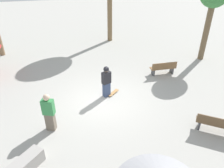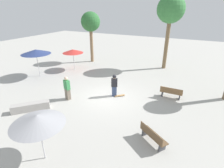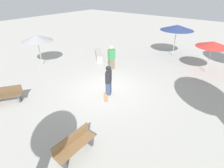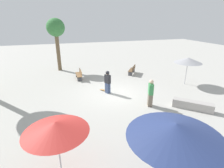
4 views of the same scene
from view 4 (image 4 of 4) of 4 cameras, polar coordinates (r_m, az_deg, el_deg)
name	(u,v)px [view 4 (image 4 of 4)]	position (r m, az deg, el deg)	size (l,w,h in m)	color
ground_plane	(113,93)	(13.09, 0.34, -3.10)	(60.00, 60.00, 0.00)	#B2AFA8
skater_main	(108,81)	(12.87, -1.44, 0.92)	(0.52, 0.42, 1.72)	#38476B
skateboard	(105,90)	(13.51, -2.38, -2.07)	(0.73, 0.69, 0.07)	#B7844C
concrete_ledge	(193,105)	(11.90, 24.83, -6.30)	(1.97, 2.03, 0.52)	#A8A39E
bench_near	(79,75)	(16.38, -10.64, 3.07)	(1.60, 0.45, 0.85)	#47474C
bench_far	(132,70)	(17.73, 6.62, 4.63)	(1.56, 1.28, 0.85)	#47474C
shade_umbrella_grey	(188,60)	(15.65, 23.60, 7.13)	(2.21, 2.21, 2.29)	#B7B7BC
shade_umbrella_navy	(176,130)	(5.18, 20.06, -14.00)	(2.69, 2.69, 2.63)	#B7B7BC
shade_umbrella_red	(56,127)	(6.03, -17.89, -13.18)	(2.15, 2.15, 2.19)	#B7B7BC
palm_tree_center_left	(56,30)	(19.23, -17.88, 16.53)	(1.82, 1.82, 5.34)	brown
bystander_watching	(151,93)	(11.20, 12.48, -2.91)	(0.55, 0.42, 1.77)	#726656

